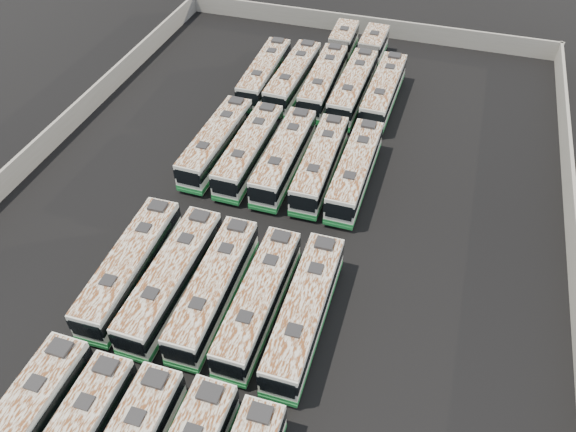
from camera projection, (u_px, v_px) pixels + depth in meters
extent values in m
plane|color=black|center=(266.00, 235.00, 43.44)|extent=(140.00, 140.00, 0.00)
cube|color=slate|center=(364.00, 25.00, 67.84)|extent=(45.20, 0.30, 2.20)
cube|color=slate|center=(17.00, 170.00, 47.55)|extent=(0.30, 73.20, 2.20)
cube|color=beige|center=(5.00, 426.00, 29.07)|extent=(2.47, 11.42, 0.07)
cube|color=black|center=(35.00, 383.00, 30.77)|extent=(0.93, 0.93, 0.14)
cube|color=black|center=(60.00, 348.00, 32.35)|extent=(1.27, 1.08, 0.25)
cylinder|color=black|center=(46.00, 384.00, 33.63)|extent=(0.28, 0.97, 0.97)
cylinder|color=black|center=(76.00, 394.00, 33.16)|extent=(0.28, 0.97, 0.97)
cube|color=black|center=(84.00, 402.00, 30.09)|extent=(0.89, 0.89, 0.13)
cube|color=black|center=(106.00, 366.00, 31.61)|extent=(1.22, 1.04, 0.24)
cylinder|color=black|center=(91.00, 402.00, 32.83)|extent=(0.27, 0.94, 0.93)
cylinder|color=black|center=(121.00, 411.00, 32.40)|extent=(0.27, 0.94, 0.93)
cube|color=black|center=(135.00, 417.00, 29.40)|extent=(0.91, 0.91, 0.13)
cube|color=black|center=(155.00, 379.00, 30.96)|extent=(1.25, 1.06, 0.25)
cylinder|color=black|center=(137.00, 415.00, 32.20)|extent=(0.28, 0.96, 0.95)
cylinder|color=black|center=(170.00, 425.00, 31.77)|extent=(0.28, 0.96, 0.95)
cube|color=black|center=(210.00, 393.00, 30.29)|extent=(1.26, 1.07, 0.25)
cylinder|color=black|center=(189.00, 430.00, 31.57)|extent=(0.28, 0.97, 0.97)
cube|color=black|center=(260.00, 413.00, 29.56)|extent=(1.23, 1.05, 0.24)
cube|color=beige|center=(131.00, 267.00, 38.89)|extent=(2.66, 11.51, 2.63)
cube|color=#196A32|center=(133.00, 276.00, 39.55)|extent=(2.71, 11.56, 0.40)
cube|color=black|center=(130.00, 263.00, 38.59)|extent=(2.72, 11.57, 0.88)
cube|color=black|center=(86.00, 331.00, 34.67)|extent=(2.10, 0.11, 1.38)
cube|color=#196A32|center=(91.00, 344.00, 35.67)|extent=(2.39, 0.16, 0.27)
cube|color=beige|center=(127.00, 254.00, 37.97)|extent=(2.60, 11.28, 0.07)
cube|color=black|center=(108.00, 280.00, 36.15)|extent=(0.93, 0.93, 0.13)
cube|color=black|center=(144.00, 228.00, 39.66)|extent=(0.93, 0.93, 0.13)
cube|color=black|center=(158.00, 206.00, 41.23)|extent=(1.27, 1.08, 0.25)
cylinder|color=black|center=(94.00, 315.00, 37.34)|extent=(0.29, 0.96, 0.95)
cylinder|color=black|center=(122.00, 322.00, 36.93)|extent=(0.29, 0.96, 0.95)
cylinder|color=black|center=(144.00, 239.00, 42.46)|extent=(0.29, 0.96, 0.95)
cylinder|color=black|center=(169.00, 245.00, 42.05)|extent=(0.29, 0.96, 0.95)
cube|color=beige|center=(172.00, 279.00, 38.10)|extent=(2.56, 11.59, 2.65)
cube|color=#196A32|center=(174.00, 288.00, 38.76)|extent=(2.61, 11.64, 0.40)
cube|color=black|center=(171.00, 274.00, 37.79)|extent=(2.62, 11.65, 0.89)
cube|color=black|center=(127.00, 345.00, 33.88)|extent=(2.12, 0.09, 1.40)
cube|color=#196A32|center=(132.00, 359.00, 34.89)|extent=(2.41, 0.13, 0.27)
cube|color=beige|center=(169.00, 265.00, 37.17)|extent=(2.51, 11.36, 0.07)
cube|color=black|center=(150.00, 293.00, 35.34)|extent=(0.93, 0.93, 0.13)
cube|color=black|center=(186.00, 238.00, 38.85)|extent=(0.93, 0.93, 0.13)
cube|color=black|center=(200.00, 216.00, 40.42)|extent=(1.27, 1.08, 0.25)
cylinder|color=black|center=(134.00, 328.00, 36.59)|extent=(0.28, 0.97, 0.96)
cylinder|color=black|center=(163.00, 336.00, 36.12)|extent=(0.28, 0.97, 0.96)
cylinder|color=black|center=(184.00, 249.00, 41.69)|extent=(0.28, 0.97, 0.96)
cylinder|color=black|center=(210.00, 256.00, 41.22)|extent=(0.28, 0.97, 0.96)
cube|color=beige|center=(214.00, 288.00, 37.56)|extent=(2.49, 11.23, 2.57)
cube|color=#196A32|center=(215.00, 297.00, 38.20)|extent=(2.54, 11.28, 0.39)
cube|color=black|center=(213.00, 284.00, 37.27)|extent=(2.55, 11.29, 0.86)
cube|color=black|center=(178.00, 355.00, 33.44)|extent=(2.05, 0.09, 1.35)
cube|color=#196A32|center=(181.00, 368.00, 34.42)|extent=(2.33, 0.13, 0.26)
cube|color=beige|center=(212.00, 275.00, 36.66)|extent=(2.44, 11.00, 0.07)
cube|color=black|center=(197.00, 303.00, 34.88)|extent=(0.90, 0.90, 0.13)
cube|color=black|center=(226.00, 248.00, 38.31)|extent=(0.90, 0.90, 0.13)
cube|color=black|center=(237.00, 226.00, 39.83)|extent=(1.23, 1.04, 0.24)
cylinder|color=black|center=(180.00, 338.00, 36.06)|extent=(0.27, 0.94, 0.93)
cylinder|color=black|center=(209.00, 345.00, 35.64)|extent=(0.27, 0.94, 0.93)
cylinder|color=black|center=(221.00, 259.00, 41.04)|extent=(0.27, 0.94, 0.93)
cylinder|color=black|center=(247.00, 264.00, 40.63)|extent=(0.27, 0.94, 0.93)
cube|color=beige|center=(259.00, 300.00, 36.82)|extent=(2.34, 11.14, 2.55)
cube|color=#196A32|center=(259.00, 309.00, 37.46)|extent=(2.39, 11.19, 0.39)
cube|color=black|center=(259.00, 296.00, 36.53)|extent=(2.40, 11.20, 0.85)
cube|color=black|center=(226.00, 370.00, 32.75)|extent=(2.04, 0.06, 1.35)
cube|color=#196A32|center=(228.00, 382.00, 33.72)|extent=(2.32, 0.10, 0.26)
cube|color=beige|center=(258.00, 288.00, 35.93)|extent=(2.29, 10.91, 0.06)
cube|color=black|center=(245.00, 317.00, 34.17)|extent=(0.88, 0.88, 0.13)
cube|color=black|center=(270.00, 260.00, 37.56)|extent=(0.88, 0.88, 0.13)
cube|color=black|center=(281.00, 237.00, 39.07)|extent=(1.21, 1.02, 0.24)
cylinder|color=black|center=(226.00, 351.00, 35.35)|extent=(0.26, 0.93, 0.93)
cylinder|color=black|center=(255.00, 359.00, 34.92)|extent=(0.26, 0.93, 0.93)
cylinder|color=black|center=(263.00, 269.00, 40.29)|extent=(0.26, 0.93, 0.93)
cylinder|color=black|center=(290.00, 276.00, 39.85)|extent=(0.26, 0.93, 0.93)
cube|color=beige|center=(305.00, 312.00, 36.07)|extent=(2.50, 11.60, 2.65)
cube|color=#196A32|center=(305.00, 321.00, 36.74)|extent=(2.55, 11.65, 0.41)
cube|color=black|center=(305.00, 308.00, 35.77)|extent=(2.56, 11.66, 0.89)
cube|color=black|center=(277.00, 388.00, 31.82)|extent=(2.12, 0.08, 1.40)
cube|color=#196A32|center=(278.00, 401.00, 32.84)|extent=(2.41, 0.12, 0.27)
cube|color=beige|center=(305.00, 299.00, 35.14)|extent=(2.45, 11.37, 0.07)
cube|color=black|center=(294.00, 330.00, 33.30)|extent=(0.92, 0.92, 0.14)
cube|color=black|center=(316.00, 268.00, 36.84)|extent=(0.92, 0.92, 0.14)
cube|color=black|center=(325.00, 244.00, 38.42)|extent=(1.26, 1.07, 0.25)
cylinder|color=black|center=(272.00, 366.00, 34.53)|extent=(0.28, 0.97, 0.97)
cylinder|color=black|center=(304.00, 375.00, 34.09)|extent=(0.28, 0.97, 0.97)
cylinder|color=black|center=(305.00, 278.00, 39.68)|extent=(0.28, 0.97, 0.97)
cylinder|color=black|center=(333.00, 285.00, 39.24)|extent=(0.28, 0.97, 0.97)
cube|color=beige|center=(216.00, 142.00, 49.54)|extent=(2.64, 11.35, 2.59)
cube|color=#196A32|center=(217.00, 151.00, 50.19)|extent=(2.69, 11.40, 0.40)
cube|color=black|center=(216.00, 138.00, 49.25)|extent=(2.70, 11.41, 0.87)
cube|color=black|center=(187.00, 178.00, 45.44)|extent=(2.07, 0.11, 1.36)
cube|color=#196A32|center=(189.00, 192.00, 46.43)|extent=(2.35, 0.16, 0.26)
cube|color=beige|center=(215.00, 130.00, 48.63)|extent=(2.59, 11.12, 0.07)
cube|color=black|center=(203.00, 145.00, 46.86)|extent=(0.92, 0.92, 0.13)
cube|color=black|center=(226.00, 114.00, 50.27)|extent=(0.92, 0.92, 0.13)
cube|color=black|center=(236.00, 101.00, 51.79)|extent=(1.25, 1.07, 0.24)
cylinder|color=black|center=(190.00, 175.00, 48.09)|extent=(0.29, 0.95, 0.94)
cylinder|color=black|center=(211.00, 179.00, 47.61)|extent=(0.29, 0.95, 0.94)
cylinder|color=black|center=(223.00, 129.00, 53.05)|extent=(0.29, 0.95, 0.94)
cylinder|color=black|center=(243.00, 133.00, 52.58)|extent=(0.29, 0.95, 0.94)
cube|color=beige|center=(249.00, 150.00, 48.70)|extent=(2.48, 11.36, 2.60)
cube|color=#196A32|center=(250.00, 159.00, 49.35)|extent=(2.53, 11.41, 0.40)
cube|color=black|center=(249.00, 146.00, 48.40)|extent=(2.54, 11.42, 0.87)
cube|color=black|center=(224.00, 188.00, 44.56)|extent=(2.08, 0.08, 1.37)
cube|color=#196A32|center=(225.00, 202.00, 45.55)|extent=(2.36, 0.12, 0.26)
cube|color=beige|center=(249.00, 138.00, 47.78)|extent=(2.43, 11.14, 0.07)
cube|color=black|center=(238.00, 154.00, 46.00)|extent=(0.91, 0.91, 0.13)
cube|color=black|center=(259.00, 121.00, 49.44)|extent=(0.91, 0.91, 0.13)
cube|color=black|center=(267.00, 107.00, 50.98)|extent=(1.24, 1.05, 0.25)
cylinder|color=black|center=(223.00, 184.00, 47.21)|extent=(0.27, 0.95, 0.94)
cylinder|color=black|center=(246.00, 188.00, 46.76)|extent=(0.27, 0.95, 0.94)
cylinder|color=black|center=(254.00, 136.00, 52.22)|extent=(0.27, 0.95, 0.94)
cylinder|color=black|center=(274.00, 140.00, 51.77)|extent=(0.27, 0.95, 0.94)
cube|color=beige|center=(284.00, 157.00, 48.00)|extent=(2.41, 11.44, 2.62)
cube|color=#196A32|center=(284.00, 166.00, 48.65)|extent=(2.46, 11.49, 0.40)
cube|color=black|center=(284.00, 153.00, 47.70)|extent=(2.47, 11.50, 0.88)
cube|color=black|center=(262.00, 196.00, 43.81)|extent=(2.10, 0.06, 1.38)
cube|color=#196A32|center=(262.00, 210.00, 44.81)|extent=(2.38, 0.11, 0.27)
cube|color=beige|center=(284.00, 144.00, 47.08)|extent=(2.36, 11.21, 0.07)
cube|color=black|center=(275.00, 161.00, 45.27)|extent=(0.91, 0.91, 0.13)
cube|color=black|center=(293.00, 127.00, 48.75)|extent=(0.91, 0.91, 0.13)
cube|color=black|center=(301.00, 112.00, 50.30)|extent=(1.24, 1.05, 0.25)
cylinder|color=black|center=(259.00, 191.00, 46.49)|extent=(0.27, 0.95, 0.95)
cylinder|color=black|center=(282.00, 196.00, 46.04)|extent=(0.27, 0.95, 0.95)
cylinder|color=black|center=(286.00, 142.00, 51.55)|extent=(0.27, 0.95, 0.95)
cylinder|color=black|center=(307.00, 146.00, 51.11)|extent=(0.27, 0.95, 0.95)
cube|color=beige|center=(320.00, 164.00, 47.36)|extent=(2.49, 11.23, 2.57)
cube|color=#196A32|center=(320.00, 172.00, 48.00)|extent=(2.54, 11.28, 0.39)
cube|color=black|center=(320.00, 160.00, 47.06)|extent=(2.55, 11.29, 0.86)
cube|color=black|center=(302.00, 204.00, 43.24)|extent=(2.05, 0.09, 1.35)
cube|color=#196A32|center=(302.00, 217.00, 44.22)|extent=(2.33, 0.13, 0.26)
cube|color=beige|center=(321.00, 151.00, 46.45)|extent=(2.44, 11.01, 0.07)
cube|color=black|center=(313.00, 168.00, 44.68)|extent=(0.90, 0.90, 0.13)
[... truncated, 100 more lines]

